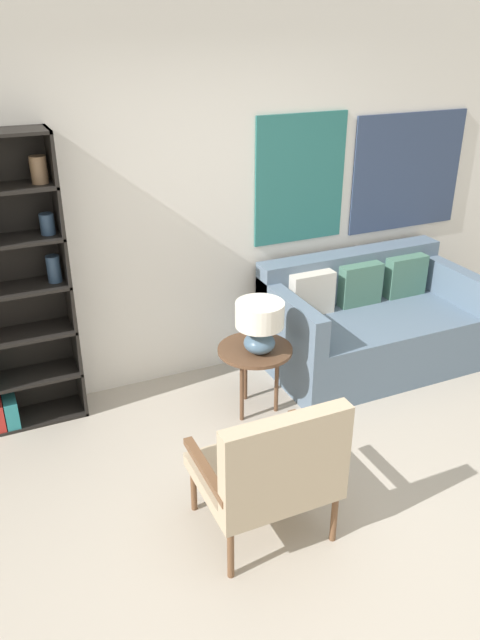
% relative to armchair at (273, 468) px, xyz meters
% --- Properties ---
extents(ground_plane, '(14.00, 14.00, 0.00)m').
position_rel_armchair_xyz_m(ground_plane, '(0.26, -0.12, -0.48)').
color(ground_plane, '#B2A899').
extents(wall_back, '(6.40, 0.08, 2.70)m').
position_rel_armchair_xyz_m(wall_back, '(0.31, 1.91, 0.87)').
color(wall_back, white).
rests_on(wall_back, ground_plane).
extents(armchair, '(0.70, 0.61, 0.88)m').
position_rel_armchair_xyz_m(armchair, '(0.00, 0.00, 0.00)').
color(armchair, brown).
rests_on(armchair, ground_plane).
extents(couch, '(1.64, 0.93, 0.87)m').
position_rel_armchair_xyz_m(couch, '(1.59, 1.43, -0.15)').
color(couch, slate).
rests_on(couch, ground_plane).
extents(side_table, '(0.52, 0.52, 0.51)m').
position_rel_armchair_xyz_m(side_table, '(0.46, 1.17, -0.03)').
color(side_table, brown).
rests_on(side_table, ground_plane).
extents(table_lamp, '(0.33, 0.33, 0.37)m').
position_rel_armchair_xyz_m(table_lamp, '(0.46, 1.11, 0.25)').
color(table_lamp, slate).
rests_on(table_lamp, side_table).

